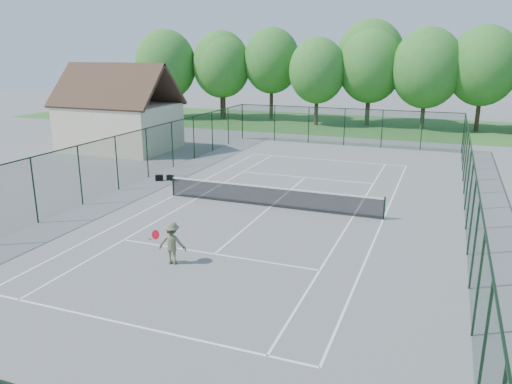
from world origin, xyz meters
TOP-DOWN VIEW (x-y plane):
  - ground at (0.00, 0.00)m, footprint 140.00×140.00m
  - grass_far at (0.00, 30.00)m, footprint 80.00×16.00m
  - court_lines at (0.00, 0.00)m, footprint 11.05×23.85m
  - tennis_net at (0.00, 0.00)m, footprint 11.08×0.08m
  - fence_enclosure at (0.00, 0.00)m, footprint 18.05×36.05m
  - utility_building at (-16.00, 10.00)m, footprint 8.60×6.27m
  - tree_line_far at (0.00, 30.00)m, footprint 39.40×6.40m
  - sports_bag_a at (-7.94, 2.52)m, footprint 0.50×0.41m
  - sports_bag_b at (-7.39, 2.87)m, footprint 0.43×0.29m
  - tennis_player at (-1.05, -7.71)m, footprint 1.85×0.84m

SIDE VIEW (x-z plane):
  - ground at x=0.00m, z-range 0.00..0.00m
  - court_lines at x=0.00m, z-range 0.00..0.01m
  - grass_far at x=0.00m, z-range 0.00..0.01m
  - sports_bag_b at x=-7.39m, z-range 0.00..0.31m
  - sports_bag_a at x=-7.94m, z-range 0.00..0.35m
  - tennis_net at x=0.00m, z-range 0.03..1.13m
  - tennis_player at x=-1.05m, z-range 0.00..1.58m
  - fence_enclosure at x=0.00m, z-range 0.05..3.07m
  - utility_building at x=-16.00m, z-range -0.20..6.44m
  - tree_line_far at x=0.00m, z-range 1.14..10.84m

